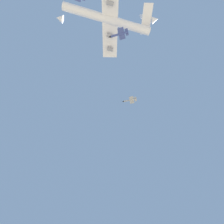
{
  "coord_description": "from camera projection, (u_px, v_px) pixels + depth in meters",
  "views": [
    {
      "loc": [
        35.24,
        93.28,
        3.16
      ],
      "look_at": [
        21.41,
        49.65,
        84.54
      ],
      "focal_mm": 27.45,
      "sensor_mm": 36.0,
      "label": 1
    }
  ],
  "objects": [
    {
      "name": "chase_jet_left_wing",
      "position": [
        119.0,
        34.0,
        124.19
      ],
      "size": [
        14.35,
        10.7,
        4.0
      ],
      "rotation": [
        0.0,
        0.0,
        -0.57
      ],
      "color": "#38478C"
    },
    {
      "name": "carrier_jet",
      "position": [
        109.0,
        19.0,
        130.44
      ],
      "size": [
        76.12,
        59.44,
        22.91
      ],
      "rotation": [
        -0.24,
        0.0,
        -0.29
      ],
      "color": "white"
    },
    {
      "name": "chase_jet_right_wing",
      "position": [
        130.0,
        100.0,
        174.1
      ],
      "size": [
        14.61,
        10.13,
        4.0
      ],
      "rotation": [
        0.0,
        0.0,
        -0.51
      ],
      "color": "#999EA3"
    }
  ]
}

